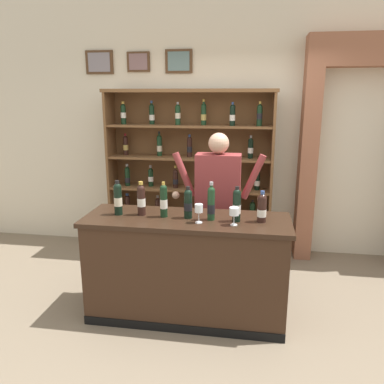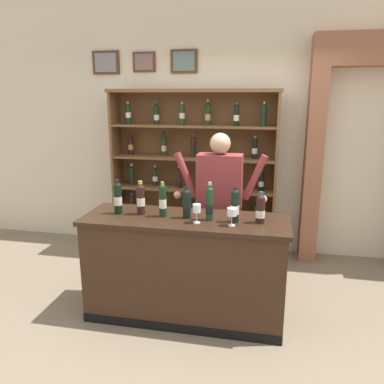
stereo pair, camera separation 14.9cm
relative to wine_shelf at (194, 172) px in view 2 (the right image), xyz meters
The scene contains 15 objects.
ground_plane 1.83m from the wine_shelf, 75.58° to the right, with size 14.00×14.00×0.02m, color #7A6B56.
back_wall 0.87m from the wine_shelf, 46.01° to the left, with size 12.00×0.19×3.52m.
wine_shelf is the anchor object (origin of this frame).
archway_doorway 2.13m from the wine_shelf, ahead, with size 1.51×0.45×2.66m.
tasting_counter 1.56m from the wine_shelf, 81.83° to the right, with size 1.81×0.62×0.95m.
shopkeeper 0.89m from the wine_shelf, 61.67° to the right, with size 0.96×0.22×1.64m.
tasting_bottle_vin_santo 1.48m from the wine_shelf, 106.31° to the right, with size 0.07×0.07×0.31m.
tasting_bottle_brunello 1.42m from the wine_shelf, 98.40° to the right, with size 0.07×0.07×0.31m.
tasting_bottle_grappa 1.43m from the wine_shelf, 89.87° to the right, with size 0.07×0.07×0.32m.
tasting_bottle_prosecco 1.44m from the wine_shelf, 81.19° to the right, with size 0.07×0.07×0.28m.
tasting_bottle_rosso 1.50m from the wine_shelf, 73.62° to the right, with size 0.07×0.07×0.34m.
tasting_bottle_chianti 1.58m from the wine_shelf, 66.13° to the right, with size 0.07×0.07×0.31m.
tasting_bottle_super_tuscan 1.66m from the wine_shelf, 59.18° to the right, with size 0.08×0.08×0.27m.
wine_glass_spare 1.57m from the wine_shelf, 77.88° to the right, with size 0.07×0.07×0.16m.
wine_glass_right 1.67m from the wine_shelf, 68.03° to the right, with size 0.08×0.08×0.15m.
Camera 2 is at (0.53, -3.12, 2.00)m, focal length 35.78 mm.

